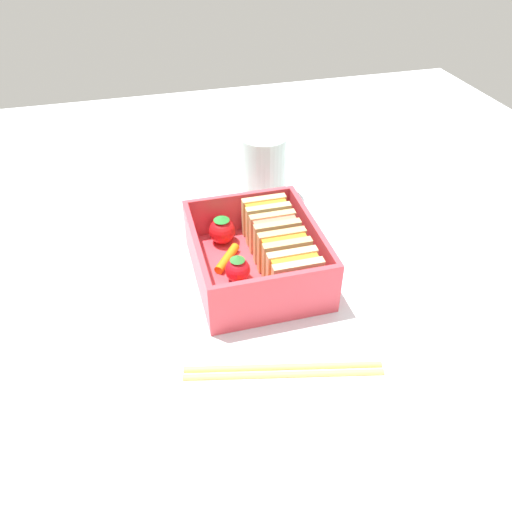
{
  "coord_description": "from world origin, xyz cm",
  "views": [
    {
      "loc": [
        42.16,
        -11.24,
        37.13
      ],
      "look_at": [
        0.0,
        0.0,
        2.7
      ],
      "focal_mm": 35.0,
      "sensor_mm": 36.0,
      "label": 1
    }
  ],
  "objects": [
    {
      "name": "bento_rim",
      "position": [
        0.0,
        0.0,
        3.69
      ],
      "size": [
        16.15,
        13.65,
        4.97
      ],
      "color": "#DA404D",
      "rests_on": "bento_tray"
    },
    {
      "name": "bento_tray",
      "position": [
        0.0,
        0.0,
        0.6
      ],
      "size": [
        16.15,
        13.65,
        1.2
      ],
      "primitive_type": "cube",
      "color": "#DA404D",
      "rests_on": "ground_plane"
    },
    {
      "name": "sandwich_center_left",
      "position": [
        -1.79,
        2.67,
        3.65
      ],
      "size": [
        2.93,
        5.33,
        4.9
      ],
      "color": "tan",
      "rests_on": "bento_tray"
    },
    {
      "name": "chopstick_pair",
      "position": [
        14.11,
        -1.12,
        0.35
      ],
      "size": [
        5.69,
        18.45,
        0.7
      ],
      "color": "tan",
      "rests_on": "ground_plane"
    },
    {
      "name": "drinking_glass",
      "position": [
        -16.7,
        5.5,
        4.46
      ],
      "size": [
        6.33,
        6.33,
        8.92
      ],
      "primitive_type": "cylinder",
      "color": "silver",
      "rests_on": "ground_plane"
    },
    {
      "name": "ground_plane",
      "position": [
        0.0,
        0.0,
        -1.0
      ],
      "size": [
        120.0,
        120.0,
        2.0
      ],
      "primitive_type": "cube",
      "color": "silver"
    },
    {
      "name": "carrot_stick_left",
      "position": [
        -1.66,
        -2.97,
        1.71
      ],
      "size": [
        4.39,
        3.64,
        1.01
      ],
      "primitive_type": "cylinder",
      "rotation": [
        1.57,
        0.0,
        0.93
      ],
      "color": "orange",
      "rests_on": "bento_tray"
    },
    {
      "name": "sandwich_left",
      "position": [
        -5.38,
        2.67,
        3.65
      ],
      "size": [
        2.93,
        5.33,
        4.9
      ],
      "color": "#D3BC7C",
      "rests_on": "bento_tray"
    },
    {
      "name": "sandwich_center",
      "position": [
        1.79,
        2.67,
        3.65
      ],
      "size": [
        2.93,
        5.33,
        4.9
      ],
      "color": "tan",
      "rests_on": "bento_tray"
    },
    {
      "name": "carrot_stick_far_left",
      "position": [
        5.55,
        -2.8,
        1.72
      ],
      "size": [
        5.0,
        1.54,
        1.03
      ],
      "primitive_type": "cylinder",
      "rotation": [
        1.57,
        0.0,
        4.61
      ],
      "color": "orange",
      "rests_on": "bento_tray"
    },
    {
      "name": "sandwich_center_right",
      "position": [
        5.38,
        2.67,
        3.65
      ],
      "size": [
        2.93,
        5.33,
        4.9
      ],
      "color": "#E2B986",
      "rests_on": "bento_tray"
    },
    {
      "name": "strawberry_left",
      "position": [
        -5.59,
        -2.68,
        2.9
      ],
      "size": [
        3.15,
        3.15,
        3.75
      ],
      "color": "red",
      "rests_on": "bento_tray"
    },
    {
      "name": "strawberry_far_left",
      "position": [
        1.68,
        -2.5,
        2.7
      ],
      "size": [
        2.75,
        2.75,
        3.35
      ],
      "color": "red",
      "rests_on": "bento_tray"
    }
  ]
}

